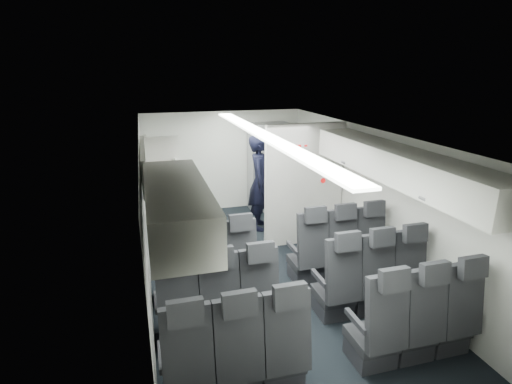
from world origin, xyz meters
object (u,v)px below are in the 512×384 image
seat_row_rear (331,342)px  boarding_door (148,191)px  carry_on_bag (163,174)px  galley_unit (269,167)px  flight_attendant (260,182)px  seat_row_mid (297,295)px  seat_row_front (274,261)px

seat_row_rear → boarding_door: (-1.64, 3.89, 0.55)m
carry_on_bag → boarding_door: bearing=79.3°
boarding_door → carry_on_bag: 2.37m
galley_unit → boarding_door: (-2.59, -1.17, 0.00)m
flight_attendant → seat_row_mid: bearing=-165.5°
seat_row_front → flight_attendant: (0.44, 2.21, 0.52)m
seat_row_mid → seat_row_rear: 0.90m
seat_row_mid → boarding_door: bearing=118.8°
carry_on_bag → seat_row_rear: bearing=-64.8°
seat_row_front → flight_attendant: bearing=78.6°
galley_unit → carry_on_bag: carry_on_bag is taller
galley_unit → boarding_door: bearing=-155.7°
flight_attendant → carry_on_bag: carry_on_bag is taller
flight_attendant → seat_row_front: bearing=-168.7°
seat_row_front → seat_row_rear: size_ratio=1.00×
seat_row_rear → galley_unit: galley_unit is taller
boarding_door → flight_attendant: bearing=3.5°
seat_row_front → flight_attendant: 2.32m
seat_row_mid → boarding_door: boarding_door is taller
galley_unit → flight_attendant: bearing=-115.9°
seat_row_front → seat_row_mid: 0.90m
seat_row_mid → flight_attendant: bearing=81.9°
boarding_door → flight_attendant: size_ratio=1.01×
galley_unit → flight_attendant: size_ratio=1.03×
seat_row_rear → galley_unit: 5.17m
seat_row_front → seat_row_mid: bearing=-90.0°
boarding_door → flight_attendant: 2.09m
galley_unit → boarding_door: size_ratio=1.02×
boarding_door → flight_attendant: (2.08, 0.13, -0.03)m
seat_row_mid → galley_unit: bearing=77.1°
seat_row_mid → flight_attendant: 3.19m
boarding_door → seat_row_rear: bearing=-67.1°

